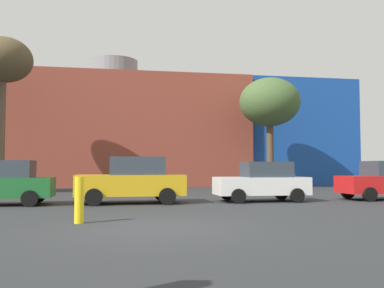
{
  "coord_description": "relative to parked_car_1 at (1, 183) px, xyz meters",
  "views": [
    {
      "loc": [
        -1.07,
        -10.36,
        1.44
      ],
      "look_at": [
        2.5,
        9.32,
        2.51
      ],
      "focal_mm": 40.65,
      "sensor_mm": 36.0,
      "label": 1
    }
  ],
  "objects": [
    {
      "name": "bollard_yellow_0",
      "position": [
        3.33,
        -5.96,
        -0.25
      ],
      "size": [
        0.24,
        0.24,
        1.19
      ],
      "primitive_type": "cylinder",
      "color": "yellow",
      "rests_on": "ground_plane"
    },
    {
      "name": "parked_car_3",
      "position": [
        10.37,
        0.0,
        -0.02
      ],
      "size": [
        3.85,
        1.89,
        1.67
      ],
      "rotation": [
        0.0,
        0.0,
        3.14
      ],
      "color": "white",
      "rests_on": "ground_plane"
    },
    {
      "name": "building_backdrop",
      "position": [
        4.15,
        19.63,
        3.47
      ],
      "size": [
        39.33,
        11.5,
        10.5
      ],
      "color": "brown",
      "rests_on": "ground_plane"
    },
    {
      "name": "ground_plane",
      "position": [
        5.25,
        -7.16,
        -0.85
      ],
      "size": [
        200.0,
        200.0,
        0.0
      ],
      "primitive_type": "plane",
      "color": "#2D3033"
    },
    {
      "name": "parked_car_1",
      "position": [
        0.0,
        0.0,
        0.0
      ],
      "size": [
        3.92,
        1.93,
        1.7
      ],
      "rotation": [
        0.0,
        0.0,
        3.14
      ],
      "color": "#1E662D",
      "rests_on": "ground_plane"
    },
    {
      "name": "parked_car_2",
      "position": [
        4.92,
        0.0,
        0.07
      ],
      "size": [
        4.27,
        2.09,
        1.85
      ],
      "rotation": [
        0.0,
        0.0,
        3.14
      ],
      "color": "gold",
      "rests_on": "ground_plane"
    },
    {
      "name": "bare_tree_1",
      "position": [
        14.71,
        10.64,
        5.0
      ],
      "size": [
        4.16,
        4.16,
        7.57
      ],
      "color": "brown",
      "rests_on": "ground_plane"
    },
    {
      "name": "bare_tree_0",
      "position": [
        -2.27,
        9.43,
        6.82
      ],
      "size": [
        3.35,
        3.35,
        9.13
      ],
      "color": "brown",
      "rests_on": "ground_plane"
    }
  ]
}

